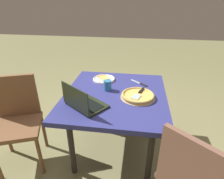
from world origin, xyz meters
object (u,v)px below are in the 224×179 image
dining_table (115,101)px  pizza_tray (138,96)px  chair_far (18,117)px  pizza_plate (104,79)px  laptop (83,102)px  drink_cup (108,85)px  chair_near (196,178)px  table_knife (140,84)px

dining_table → pizza_tray: pizza_tray is taller
dining_table → chair_far: (-0.22, 0.91, -0.13)m
pizza_plate → laptop: bearing=173.3°
laptop → drink_cup: (0.34, -0.15, 0.01)m
drink_cup → chair_near: bearing=-137.3°
pizza_plate → chair_near: bearing=-142.0°
laptop → pizza_tray: 0.50m
pizza_tray → chair_near: size_ratio=0.36×
table_knife → chair_far: (-0.48, 1.15, -0.21)m
pizza_plate → table_knife: 0.40m
pizza_tray → chair_near: 0.78m
pizza_plate → drink_cup: drink_cup is taller
pizza_plate → drink_cup: (-0.24, -0.08, 0.04)m
chair_far → laptop: bearing=-93.9°
dining_table → laptop: laptop is taller
laptop → chair_far: size_ratio=0.45×
dining_table → chair_near: bearing=-138.5°
pizza_plate → drink_cup: bearing=-161.4°
chair_near → chair_far: size_ratio=1.00×
pizza_tray → drink_cup: (0.11, 0.30, 0.03)m
table_knife → drink_cup: (-0.19, 0.32, 0.05)m
pizza_plate → table_knife: (-0.05, -0.40, -0.01)m
drink_cup → chair_near: (-0.75, -0.69, -0.25)m
chair_near → pizza_plate: bearing=38.0°
laptop → pizza_tray: (0.23, -0.45, -0.02)m
table_knife → chair_far: size_ratio=0.20×
drink_cup → chair_far: (-0.29, 0.83, -0.25)m
chair_near → table_knife: bearing=21.5°
chair_near → chair_far: bearing=73.1°
chair_near → dining_table: bearing=41.5°
pizza_tray → table_knife: pizza_tray is taller
drink_cup → chair_near: chair_near is taller
pizza_plate → chair_far: size_ratio=0.27×
dining_table → table_knife: table_knife is taller
pizza_plate → pizza_tray: bearing=-132.5°
pizza_plate → table_knife: bearing=-96.5°
table_knife → chair_near: 1.03m
table_knife → chair_near: bearing=-158.5°
chair_near → drink_cup: bearing=42.7°
drink_cup → chair_near: 1.05m
dining_table → pizza_tray: (-0.04, -0.21, 0.10)m
dining_table → drink_cup: size_ratio=10.22×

